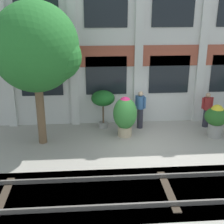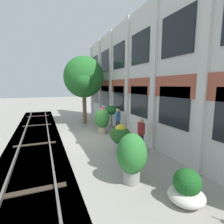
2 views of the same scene
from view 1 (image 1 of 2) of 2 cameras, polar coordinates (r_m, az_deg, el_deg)
The scene contains 9 objects.
ground_plane at distance 12.49m, azimuth 6.17°, elevation -5.98°, with size 80.00×80.00×0.00m, color #9E998E.
apartment_facade at distance 13.96m, azimuth 4.77°, elevation 12.47°, with size 17.28×0.64×7.25m.
rail_tracks at distance 9.90m, azimuth 9.47°, elevation -14.72°, with size 24.92×2.80×0.43m.
broadleaf_tree at distance 11.84m, azimuth -13.84°, elevation 11.00°, with size 3.35×3.19×5.45m.
potted_plant_stone_basin at distance 12.87m, azimuth 2.40°, elevation -0.37°, with size 0.99×0.99×1.70m.
potted_plant_ribbed_drum at distance 13.52m, azimuth 18.52°, elevation -1.09°, with size 0.95×0.95×1.40m.
potted_plant_low_pan at distance 13.60m, azimuth -1.65°, elevation 2.23°, with size 1.03×1.03×1.70m.
resident_by_doorway at distance 14.44m, azimuth 16.95°, elevation 0.58°, with size 0.53×0.34×1.59m.
resident_watching_tracks at distance 13.71m, azimuth 5.20°, elevation 0.64°, with size 0.42×0.38×1.69m.
Camera 1 is at (-2.18, -11.00, 5.50)m, focal length 50.00 mm.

